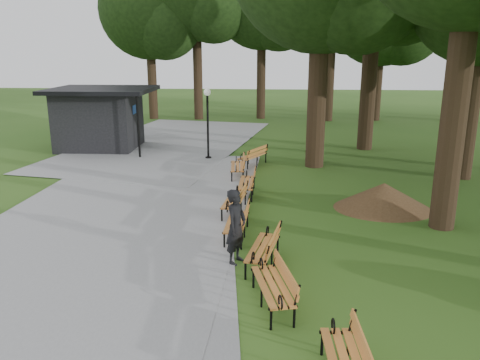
# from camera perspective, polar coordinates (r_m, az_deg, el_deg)

# --- Properties ---
(ground) EXTENTS (100.00, 100.00, 0.00)m
(ground) POSITION_cam_1_polar(r_m,az_deg,el_deg) (12.53, 0.00, -8.23)
(ground) COLOR #2A5016
(ground) RESTS_ON ground
(path) EXTENTS (12.00, 38.00, 0.06)m
(path) POSITION_cam_1_polar(r_m,az_deg,el_deg) (16.02, -13.71, -3.22)
(path) COLOR gray
(path) RESTS_ON ground
(person) EXTENTS (0.66, 0.79, 1.84)m
(person) POSITION_cam_1_polar(r_m,az_deg,el_deg) (11.48, -0.46, -5.55)
(person) COLOR black
(person) RESTS_ON ground
(kiosk) EXTENTS (5.01, 4.38, 3.10)m
(kiosk) POSITION_cam_1_polar(r_m,az_deg,el_deg) (25.72, -16.35, 7.01)
(kiosk) COLOR black
(kiosk) RESTS_ON ground
(lamp_post) EXTENTS (0.32, 0.32, 3.25)m
(lamp_post) POSITION_cam_1_polar(r_m,az_deg,el_deg) (22.20, -3.86, 8.38)
(lamp_post) COLOR black
(lamp_post) RESTS_ON ground
(dirt_mound) EXTENTS (2.62, 2.62, 0.86)m
(dirt_mound) POSITION_cam_1_polar(r_m,az_deg,el_deg) (16.13, 16.61, -1.82)
(dirt_mound) COLOR #47301C
(dirt_mound) RESTS_ON ground
(bench_1) EXTENTS (1.07, 2.00, 0.88)m
(bench_1) POSITION_cam_1_polar(r_m,az_deg,el_deg) (9.83, 3.87, -12.44)
(bench_1) COLOR #C4712D
(bench_1) RESTS_ON ground
(bench_2) EXTENTS (0.98, 1.98, 0.88)m
(bench_2) POSITION_cam_1_polar(r_m,az_deg,el_deg) (11.52, 2.70, -8.05)
(bench_2) COLOR #C4712D
(bench_2) RESTS_ON ground
(bench_3) EXTENTS (0.72, 1.93, 0.88)m
(bench_3) POSITION_cam_1_polar(r_m,az_deg,el_deg) (13.16, -0.42, -4.99)
(bench_3) COLOR #C4712D
(bench_3) RESTS_ON ground
(bench_4) EXTENTS (0.84, 1.96, 0.88)m
(bench_4) POSITION_cam_1_polar(r_m,az_deg,el_deg) (14.98, -0.70, -2.42)
(bench_4) COLOR #C4712D
(bench_4) RESTS_ON ground
(bench_5) EXTENTS (0.66, 1.91, 0.88)m
(bench_5) POSITION_cam_1_polar(r_m,az_deg,el_deg) (16.90, 0.79, -0.34)
(bench_5) COLOR #C4712D
(bench_5) RESTS_ON ground
(bench_6) EXTENTS (0.78, 1.94, 0.88)m
(bench_6) POSITION_cam_1_polar(r_m,az_deg,el_deg) (19.26, -0.31, 1.62)
(bench_6) COLOR #C4712D
(bench_6) RESTS_ON ground
(bench_7) EXTENTS (1.44, 1.98, 0.88)m
(bench_7) POSITION_cam_1_polar(r_m,az_deg,el_deg) (21.15, 1.50, 2.86)
(bench_7) COLOR #C4712D
(bench_7) RESTS_ON ground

